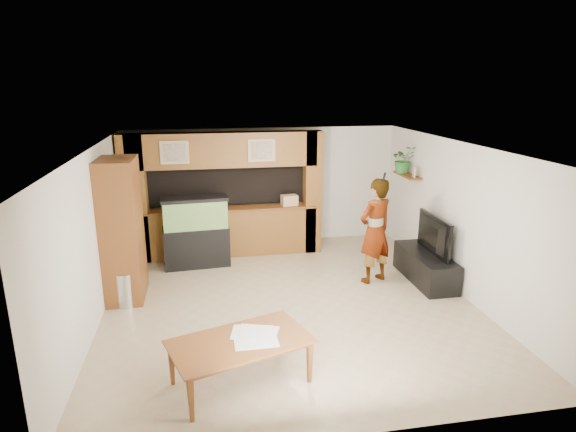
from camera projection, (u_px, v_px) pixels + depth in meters
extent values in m
plane|color=tan|center=(289.00, 302.00, 8.10)|extent=(6.50, 6.50, 0.00)
plane|color=white|center=(289.00, 147.00, 7.40)|extent=(6.50, 6.50, 0.00)
plane|color=silver|center=(263.00, 186.00, 10.83)|extent=(6.00, 0.00, 6.00)
plane|color=silver|center=(93.00, 238.00, 7.24)|extent=(0.00, 6.50, 6.50)
plane|color=silver|center=(461.00, 219.00, 8.26)|extent=(0.00, 6.50, 6.50)
cube|color=brown|center=(226.00, 233.00, 10.13)|extent=(3.80, 0.35, 1.00)
cube|color=brown|center=(225.00, 209.00, 9.99)|extent=(3.80, 0.43, 0.04)
cube|color=brown|center=(223.00, 150.00, 9.66)|extent=(3.80, 0.35, 0.70)
cube|color=brown|center=(135.00, 200.00, 9.61)|extent=(0.50, 0.35, 2.60)
cube|color=brown|center=(312.00, 192.00, 10.23)|extent=(0.35, 0.35, 2.60)
cube|color=black|center=(223.00, 183.00, 10.40)|extent=(4.20, 0.45, 0.85)
cube|color=tan|center=(175.00, 152.00, 9.31)|extent=(0.55, 0.03, 0.45)
cube|color=tan|center=(174.00, 153.00, 9.30)|extent=(0.43, 0.01, 0.35)
cube|color=tan|center=(262.00, 150.00, 9.60)|extent=(0.55, 0.03, 0.45)
cube|color=tan|center=(262.00, 150.00, 9.59)|extent=(0.43, 0.01, 0.35)
cylinder|color=black|center=(104.00, 186.00, 8.03)|extent=(0.04, 0.25, 0.25)
cylinder|color=white|center=(105.00, 186.00, 8.03)|extent=(0.01, 0.21, 0.21)
cube|color=brown|center=(407.00, 175.00, 9.97)|extent=(0.25, 0.90, 0.04)
cube|color=brown|center=(122.00, 230.00, 7.99)|extent=(0.60, 0.98, 2.39)
cylinder|color=#B2B2B7|center=(126.00, 289.00, 7.89)|extent=(0.32, 0.32, 0.58)
cube|color=black|center=(197.00, 247.00, 9.58)|extent=(1.28, 0.48, 0.80)
cube|color=#357A31|center=(195.00, 214.00, 9.40)|extent=(1.22, 0.45, 0.55)
cube|color=black|center=(194.00, 199.00, 9.32)|extent=(1.28, 0.48, 0.06)
cube|color=black|center=(425.00, 267.00, 8.91)|extent=(0.59, 1.61, 0.54)
imported|color=black|center=(428.00, 235.00, 8.74)|extent=(0.18, 1.21, 0.70)
cube|color=tan|center=(414.00, 172.00, 9.65)|extent=(0.06, 0.16, 0.21)
imported|color=#2D712E|center=(403.00, 159.00, 10.06)|extent=(0.55, 0.48, 0.57)
imported|color=tan|center=(375.00, 231.00, 8.69)|extent=(0.84, 0.72, 1.94)
cylinder|color=black|center=(384.00, 177.00, 8.27)|extent=(0.04, 0.11, 0.17)
imported|color=brown|center=(242.00, 363.00, 5.81)|extent=(1.87, 1.40, 0.58)
cube|color=silver|center=(256.00, 341.00, 5.76)|extent=(0.52, 0.38, 0.01)
cube|color=silver|center=(257.00, 332.00, 5.95)|extent=(0.59, 0.51, 0.01)
cube|color=silver|center=(252.00, 332.00, 5.95)|extent=(0.56, 0.46, 0.01)
cube|color=tan|center=(289.00, 200.00, 10.19)|extent=(0.36, 0.27, 0.22)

